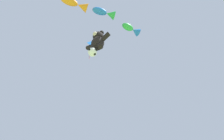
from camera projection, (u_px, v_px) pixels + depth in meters
teddy_bear_kite at (98, 41)px, 14.26m from camera, size 2.47×1.09×2.51m
soccer_ball_kite at (93, 52)px, 13.27m from camera, size 0.78×0.77×0.71m
fish_kite_emerald at (132, 29)px, 15.19m from camera, size 1.27×1.77×0.73m
fish_kite_cobalt at (105, 13)px, 14.56m from camera, size 1.66×1.94×0.76m
fish_kite_tangerine at (76, 4)px, 14.13m from camera, size 1.74×2.25×0.80m
diamond_kite at (91, 45)px, 17.88m from camera, size 0.71×0.78×2.92m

